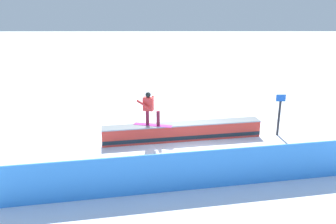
{
  "coord_description": "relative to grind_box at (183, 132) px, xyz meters",
  "views": [
    {
      "loc": [
        0.65,
        13.25,
        5.43
      ],
      "look_at": [
        0.62,
        1.11,
        1.57
      ],
      "focal_mm": 36.22,
      "sensor_mm": 36.0,
      "label": 1
    }
  ],
  "objects": [
    {
      "name": "snowboarder",
      "position": [
        1.36,
        0.19,
        1.14
      ],
      "size": [
        1.61,
        0.65,
        1.39
      ],
      "color": "#BD2891",
      "rests_on": "grind_box"
    },
    {
      "name": "safety_fence",
      "position": [
        0.0,
        4.06,
        0.31
      ],
      "size": [
        11.09,
        2.05,
        1.27
      ],
      "primitive_type": "cube",
      "rotation": [
        0.0,
        0.0,
        0.18
      ],
      "color": "#3488EC",
      "rests_on": "ground_plane"
    },
    {
      "name": "trail_marker",
      "position": [
        -4.15,
        -0.51,
        0.65
      ],
      "size": [
        0.4,
        0.1,
        1.82
      ],
      "color": "#262628",
      "rests_on": "ground_plane"
    },
    {
      "name": "ground_plane",
      "position": [
        0.0,
        0.0,
        -0.33
      ],
      "size": [
        120.0,
        120.0,
        0.0
      ],
      "primitive_type": "plane",
      "color": "white"
    },
    {
      "name": "grind_box",
      "position": [
        0.0,
        0.0,
        0.0
      ],
      "size": [
        6.66,
        1.79,
        0.72
      ],
      "color": "red",
      "rests_on": "ground_plane"
    }
  ]
}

